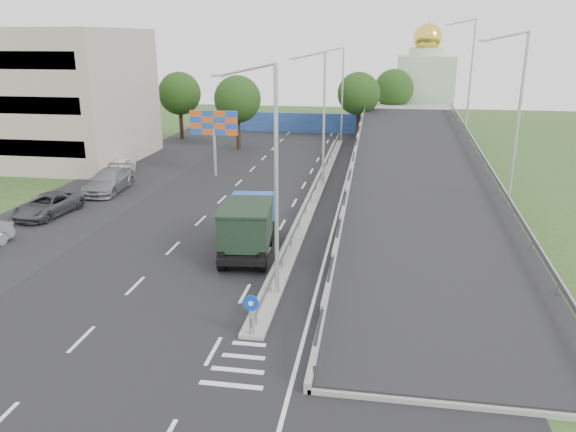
% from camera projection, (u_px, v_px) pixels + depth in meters
% --- Properties ---
extents(ground, '(160.00, 160.00, 0.00)m').
position_uv_depth(ground, '(238.00, 370.00, 19.79)').
color(ground, '#2D4C1E').
rests_on(ground, ground).
extents(road_surface, '(26.00, 90.00, 0.04)m').
position_uv_depth(road_surface, '(267.00, 206.00, 39.06)').
color(road_surface, black).
rests_on(road_surface, ground).
extents(parking_strip, '(8.00, 90.00, 0.05)m').
position_uv_depth(parking_strip, '(93.00, 198.00, 41.06)').
color(parking_strip, black).
rests_on(parking_strip, ground).
extents(median, '(1.00, 44.00, 0.20)m').
position_uv_depth(median, '(316.00, 192.00, 42.33)').
color(median, gray).
rests_on(median, ground).
extents(overpass_ramp, '(10.00, 50.00, 3.50)m').
position_uv_depth(overpass_ramp, '(419.00, 174.00, 40.68)').
color(overpass_ramp, gray).
rests_on(overpass_ramp, ground).
extents(median_guardrail, '(0.09, 44.00, 0.71)m').
position_uv_depth(median_guardrail, '(316.00, 183.00, 42.13)').
color(median_guardrail, gray).
rests_on(median_guardrail, median).
extents(sign_bollard, '(0.64, 0.23, 1.67)m').
position_uv_depth(sign_bollard, '(251.00, 315.00, 21.52)').
color(sign_bollard, black).
rests_on(sign_bollard, median).
extents(lamp_post_near, '(2.74, 0.18, 10.08)m').
position_uv_depth(lamp_post_near, '(272.00, 171.00, 23.65)').
color(lamp_post_near, '#B2B5B7').
rests_on(lamp_post_near, median).
extents(lamp_post_mid, '(2.74, 0.18, 10.08)m').
position_uv_depth(lamp_post_mid, '(322.00, 112.00, 42.47)').
color(lamp_post_mid, '#B2B5B7').
rests_on(lamp_post_mid, median).
extents(lamp_post_far, '(2.74, 0.18, 10.08)m').
position_uv_depth(lamp_post_far, '(341.00, 89.00, 61.28)').
color(lamp_post_far, '#B2B5B7').
rests_on(lamp_post_far, median).
extents(beige_building, '(24.00, 14.00, 12.00)m').
position_uv_depth(beige_building, '(9.00, 96.00, 52.68)').
color(beige_building, '#B0A093').
rests_on(beige_building, ground).
extents(blue_wall, '(30.00, 0.50, 2.40)m').
position_uv_depth(blue_wall, '(310.00, 123.00, 68.95)').
color(blue_wall, navy).
rests_on(blue_wall, ground).
extents(church, '(7.00, 7.00, 13.80)m').
position_uv_depth(church, '(424.00, 85.00, 73.07)').
color(church, '#B2CCAD').
rests_on(church, ground).
extents(billboard, '(4.00, 0.24, 5.50)m').
position_uv_depth(billboard, '(214.00, 127.00, 46.24)').
color(billboard, '#B2B5B7').
rests_on(billboard, ground).
extents(tree_left_mid, '(4.80, 4.80, 7.60)m').
position_uv_depth(tree_left_mid, '(238.00, 99.00, 57.38)').
color(tree_left_mid, black).
rests_on(tree_left_mid, ground).
extents(tree_median_far, '(4.80, 4.80, 7.60)m').
position_uv_depth(tree_median_far, '(359.00, 94.00, 63.06)').
color(tree_median_far, black).
rests_on(tree_median_far, ground).
extents(tree_left_far, '(4.80, 4.80, 7.60)m').
position_uv_depth(tree_left_far, '(180.00, 94.00, 63.31)').
color(tree_left_far, black).
rests_on(tree_left_far, ground).
extents(tree_ramp_far, '(4.80, 4.80, 7.60)m').
position_uv_depth(tree_ramp_far, '(394.00, 89.00, 69.03)').
color(tree_ramp_far, black).
rests_on(tree_ramp_far, ground).
extents(dump_truck, '(3.13, 6.81, 2.90)m').
position_uv_depth(dump_truck, '(248.00, 224.00, 30.15)').
color(dump_truck, black).
rests_on(dump_truck, ground).
extents(parked_car_c, '(3.00, 5.43, 1.44)m').
position_uv_depth(parked_car_c, '(48.00, 205.00, 36.75)').
color(parked_car_c, '#383A3E').
rests_on(parked_car_c, ground).
extents(parked_car_d, '(2.72, 5.92, 1.68)m').
position_uv_depth(parked_car_d, '(109.00, 181.00, 42.43)').
color(parked_car_d, gray).
rests_on(parked_car_d, ground).
extents(parked_car_e, '(2.16, 4.30, 1.41)m').
position_uv_depth(parked_car_e, '(121.00, 167.00, 47.84)').
color(parked_car_e, white).
rests_on(parked_car_e, ground).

